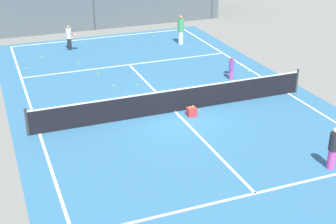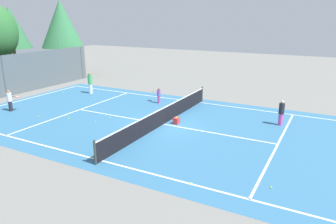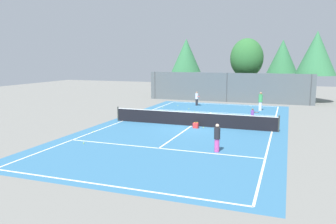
{
  "view_description": "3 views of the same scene",
  "coord_description": "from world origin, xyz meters",
  "views": [
    {
      "loc": [
        -6.91,
        -16.84,
        8.27
      ],
      "look_at": [
        -1.37,
        -2.69,
        1.36
      ],
      "focal_mm": 51.8,
      "sensor_mm": 36.0,
      "label": 1
    },
    {
      "loc": [
        -15.1,
        -8.37,
        5.97
      ],
      "look_at": [
        -1.15,
        -0.92,
        1.18
      ],
      "focal_mm": 33.63,
      "sensor_mm": 36.0,
      "label": 2
    },
    {
      "loc": [
        6.37,
        -22.56,
        4.79
      ],
      "look_at": [
        -1.35,
        -1.25,
        1.12
      ],
      "focal_mm": 35.73,
      "sensor_mm": 36.0,
      "label": 3
    }
  ],
  "objects": [
    {
      "name": "tennis_ball_3",
      "position": [
        -5.11,
        7.65,
        0.03
      ],
      "size": [
        0.07,
        0.07,
        0.07
      ],
      "primitive_type": "sphere",
      "color": "#CCE533",
      "rests_on": "ground_plane"
    },
    {
      "name": "court_surface",
      "position": [
        0.0,
        0.0,
        0.0
      ],
      "size": [
        13.0,
        25.0,
        0.01
      ],
      "color": "teal",
      "rests_on": "ground_plane"
    },
    {
      "name": "tennis_ball_8",
      "position": [
        -1.49,
        6.19,
        0.03
      ],
      "size": [
        0.07,
        0.07,
        0.07
      ],
      "primitive_type": "sphere",
      "color": "#CCE533",
      "rests_on": "ground_plane"
    },
    {
      "name": "tennis_ball_4",
      "position": [
        5.26,
        3.1,
        0.03
      ],
      "size": [
        0.07,
        0.07,
        0.07
      ],
      "primitive_type": "sphere",
      "color": "#CCE533",
      "rests_on": "ground_plane"
    },
    {
      "name": "tennis_ball_1",
      "position": [
        0.94,
        -0.38,
        0.03
      ],
      "size": [
        0.07,
        0.07,
        0.07
      ],
      "primitive_type": "sphere",
      "color": "#CCE533",
      "rests_on": "ground_plane"
    },
    {
      "name": "ball_crate",
      "position": [
        0.47,
        -0.62,
        0.18
      ],
      "size": [
        0.36,
        0.3,
        0.43
      ],
      "color": "red",
      "rests_on": "ground_plane"
    },
    {
      "name": "tennis_ball_10",
      "position": [
        2.98,
        10.99,
        0.03
      ],
      "size": [
        0.07,
        0.07,
        0.07
      ],
      "primitive_type": "sphere",
      "color": "#CCE533",
      "rests_on": "ground_plane"
    },
    {
      "name": "tennis_ball_11",
      "position": [
        -1.59,
        3.71,
        0.03
      ],
      "size": [
        0.07,
        0.07,
        0.07
      ],
      "primitive_type": "sphere",
      "color": "#CCE533",
      "rests_on": "ground_plane"
    },
    {
      "name": "tennis_ball_0",
      "position": [
        -5.48,
        -4.21,
        0.03
      ],
      "size": [
        0.07,
        0.07,
        0.07
      ],
      "primitive_type": "sphere",
      "color": "#CCE533",
      "rests_on": "ground_plane"
    },
    {
      "name": "tennis_ball_9",
      "position": [
        -2.44,
        7.56,
        0.03
      ],
      "size": [
        0.07,
        0.07,
        0.07
      ],
      "primitive_type": "sphere",
      "color": "#CCE533",
      "rests_on": "ground_plane"
    },
    {
      "name": "perimeter_fence",
      "position": [
        0.0,
        14.0,
        1.6
      ],
      "size": [
        18.0,
        0.12,
        3.2
      ],
      "color": "#515B60",
      "rests_on": "ground_plane"
    },
    {
      "name": "tennis_ball_2",
      "position": [
        -1.88,
        5.56,
        0.03
      ],
      "size": [
        0.07,
        0.07,
        0.07
      ],
      "primitive_type": "sphere",
      "color": "#CCE533",
      "rests_on": "ground_plane"
    },
    {
      "name": "tennis_ball_6",
      "position": [
        -4.1,
        9.27,
        0.03
      ],
      "size": [
        0.07,
        0.07,
        0.07
      ],
      "primitive_type": "sphere",
      "color": "#CCE533",
      "rests_on": "ground_plane"
    },
    {
      "name": "tennis_net",
      "position": [
        0.0,
        0.0,
        0.51
      ],
      "size": [
        11.9,
        0.1,
        1.1
      ],
      "color": "#333833",
      "rests_on": "ground_plane"
    },
    {
      "name": "player_2",
      "position": [
        3.97,
        2.58,
        0.58
      ],
      "size": [
        0.59,
        0.8,
        1.11
      ],
      "color": "#D14799",
      "rests_on": "ground_plane"
    },
    {
      "name": "ground_plane",
      "position": [
        0.0,
        0.0,
        0.0
      ],
      "size": [
        80.0,
        80.0,
        0.0
      ],
      "primitive_type": "plane",
      "color": "slate"
    },
    {
      "name": "player_0",
      "position": [
        -2.37,
        10.2,
        0.74
      ],
      "size": [
        0.65,
        0.86,
        1.42
      ],
      "color": "#232328",
      "rests_on": "ground_plane"
    },
    {
      "name": "tennis_ball_7",
      "position": [
        -0.54,
        3.45,
        0.03
      ],
      "size": [
        0.07,
        0.07,
        0.07
      ],
      "primitive_type": "sphere",
      "color": "#CCE533",
      "rests_on": "ground_plane"
    },
    {
      "name": "player_1",
      "position": [
        4.0,
        8.97,
        0.88
      ],
      "size": [
        0.37,
        0.37,
        1.72
      ],
      "color": "silver",
      "rests_on": "ground_plane"
    },
    {
      "name": "player_3",
      "position": [
        3.06,
        -6.0,
        0.76
      ],
      "size": [
        0.32,
        0.32,
        1.48
      ],
      "color": "#D14799",
      "rests_on": "ground_plane"
    }
  ]
}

